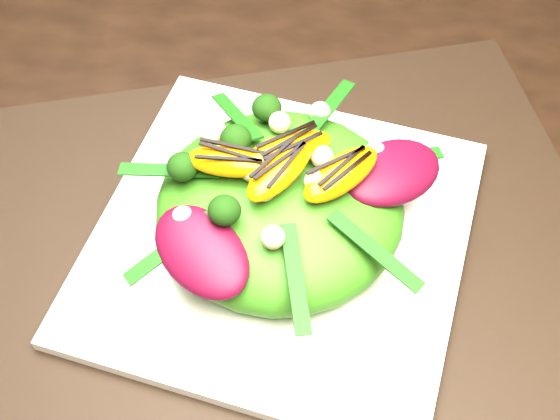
# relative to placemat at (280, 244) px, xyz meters

# --- Properties ---
(floor) EXTENTS (4.00, 4.00, 0.01)m
(floor) POSITION_rel_placemat_xyz_m (-0.29, 0.16, -0.76)
(floor) COLOR brown
(floor) RESTS_ON ground
(placemat) EXTENTS (0.60, 0.52, 0.00)m
(placemat) POSITION_rel_placemat_xyz_m (0.00, 0.00, 0.00)
(placemat) COLOR black
(placemat) RESTS_ON dining_table
(plate_base) EXTENTS (0.35, 0.35, 0.01)m
(plate_base) POSITION_rel_placemat_xyz_m (0.00, -0.00, 0.01)
(plate_base) COLOR white
(plate_base) RESTS_ON placemat
(salad_bowl) EXTENTS (0.32, 0.32, 0.02)m
(salad_bowl) POSITION_rel_placemat_xyz_m (0.00, -0.00, 0.02)
(salad_bowl) COLOR silver
(salad_bowl) RESTS_ON plate_base
(lettuce_mound) EXTENTS (0.25, 0.25, 0.06)m
(lettuce_mound) POSITION_rel_placemat_xyz_m (0.00, -0.00, 0.05)
(lettuce_mound) COLOR #387916
(lettuce_mound) RESTS_ON salad_bowl
(radicchio_leaf) EXTENTS (0.10, 0.09, 0.02)m
(radicchio_leaf) POSITION_rel_placemat_xyz_m (0.08, 0.02, 0.08)
(radicchio_leaf) COLOR #46071A
(radicchio_leaf) RESTS_ON lettuce_mound
(orange_segment) EXTENTS (0.07, 0.06, 0.02)m
(orange_segment) POSITION_rel_placemat_xyz_m (-0.02, 0.02, 0.09)
(orange_segment) COLOR orange
(orange_segment) RESTS_ON lettuce_mound
(broccoli_floret) EXTENTS (0.04, 0.04, 0.03)m
(broccoli_floret) POSITION_rel_placemat_xyz_m (-0.06, 0.02, 0.09)
(broccoli_floret) COLOR #0B3509
(broccoli_floret) RESTS_ON lettuce_mound
(macadamia_nut) EXTENTS (0.02, 0.02, 0.02)m
(macadamia_nut) POSITION_rel_placemat_xyz_m (0.02, -0.03, 0.09)
(macadamia_nut) COLOR #FEECB3
(macadamia_nut) RESTS_ON lettuce_mound
(balsamic_drizzle) EXTENTS (0.04, 0.03, 0.00)m
(balsamic_drizzle) POSITION_rel_placemat_xyz_m (-0.02, 0.02, 0.10)
(balsamic_drizzle) COLOR black
(balsamic_drizzle) RESTS_ON orange_segment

